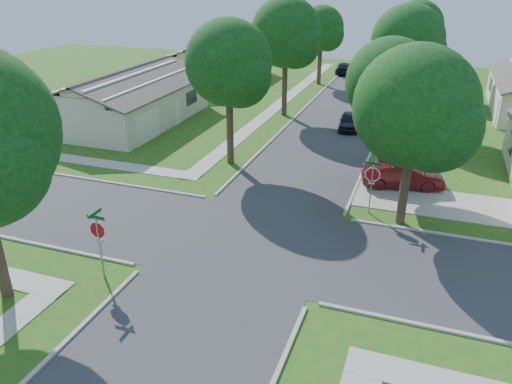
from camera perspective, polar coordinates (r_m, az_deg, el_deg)
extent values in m
plane|color=#285818|center=(23.13, -0.53, -5.64)|extent=(100.00, 100.00, 0.00)
cube|color=#333335|center=(23.13, -0.53, -5.63)|extent=(7.00, 100.00, 0.02)
cube|color=#9E9B91|center=(46.27, 18.13, 8.76)|extent=(1.20, 40.00, 0.04)
cube|color=#9E9B91|center=(48.05, 3.32, 10.48)|extent=(1.20, 40.00, 0.04)
cube|color=#9E9B91|center=(28.38, 19.79, -1.16)|extent=(8.80, 3.60, 0.05)
cube|color=gray|center=(20.93, -17.38, -6.11)|extent=(0.06, 0.06, 2.70)
cylinder|color=white|center=(20.55, -17.66, -4.19)|extent=(1.05, 0.02, 1.05)
cylinder|color=#AA0B17|center=(20.55, -17.66, -4.19)|extent=(0.90, 0.03, 0.90)
cube|color=#AA0B17|center=(20.77, -17.49, -5.33)|extent=(0.34, 0.03, 0.12)
cube|color=white|center=(20.77, -17.49, -5.33)|extent=(0.30, 0.03, 0.08)
cube|color=#0C5426|center=(20.29, -17.86, -2.77)|extent=(0.80, 0.02, 0.16)
cube|color=#0C5426|center=(20.21, -17.92, -2.32)|extent=(0.02, 0.80, 0.16)
cube|color=gray|center=(25.72, 13.00, 0.31)|extent=(0.06, 0.06, 2.70)
cylinder|color=white|center=(25.41, 13.17, 1.95)|extent=(1.05, 0.02, 1.05)
cylinder|color=#AA0B17|center=(25.41, 13.17, 1.95)|extent=(0.90, 0.03, 0.90)
cube|color=#AA0B17|center=(25.59, 13.07, 0.98)|extent=(0.34, 0.03, 0.12)
cube|color=white|center=(25.59, 13.07, 0.98)|extent=(0.30, 0.03, 0.08)
cube|color=#0C5426|center=(25.21, 13.29, 3.15)|extent=(0.80, 0.02, 0.16)
cube|color=#0C5426|center=(25.14, 13.33, 3.53)|extent=(0.02, 0.80, 0.16)
cylinder|color=#38281C|center=(29.49, 14.23, 4.64)|extent=(0.44, 0.44, 3.95)
sphere|color=#0D3612|center=(28.45, 15.05, 12.05)|extent=(4.80, 4.80, 4.80)
sphere|color=#0D3612|center=(28.06, 16.54, 10.45)|extent=(3.46, 3.46, 3.46)
sphere|color=#0D3612|center=(29.20, 13.64, 11.53)|extent=(3.26, 3.26, 3.26)
cylinder|color=#38281C|center=(40.95, 16.19, 10.17)|extent=(0.44, 0.44, 4.30)
sphere|color=#0D3612|center=(40.17, 16.94, 16.19)|extent=(5.40, 5.40, 5.40)
sphere|color=#0D3612|center=(39.69, 18.16, 14.96)|extent=(3.89, 3.89, 3.89)
sphere|color=#0D3612|center=(40.96, 15.75, 15.70)|extent=(3.67, 3.67, 3.67)
cylinder|color=#38281C|center=(53.68, 17.35, 13.20)|extent=(0.44, 0.44, 4.20)
sphere|color=#0D3612|center=(53.10, 17.93, 17.55)|extent=(5.00, 5.00, 5.00)
sphere|color=#0D3612|center=(52.64, 18.79, 16.70)|extent=(3.60, 3.60, 3.60)
sphere|color=#0D3612|center=(53.81, 17.07, 17.19)|extent=(3.40, 3.40, 3.40)
cylinder|color=#38281C|center=(31.56, -2.99, 6.96)|extent=(0.44, 0.44, 4.25)
sphere|color=#0D3612|center=(30.56, -3.17, 14.57)|extent=(5.20, 5.20, 5.20)
sphere|color=#0D3612|center=(29.87, -1.87, 13.10)|extent=(3.74, 3.74, 3.74)
sphere|color=#0D3612|center=(31.54, -4.03, 13.90)|extent=(3.54, 3.54, 3.54)
cylinder|color=#38281C|center=(42.49, 3.28, 11.67)|extent=(0.44, 0.44, 4.44)
sphere|color=#0D3612|center=(41.72, 3.44, 17.76)|extent=(5.60, 5.60, 5.60)
sphere|color=#0D3612|center=(41.01, 4.55, 16.63)|extent=(4.03, 4.03, 4.03)
sphere|color=#0D3612|center=(42.69, 2.56, 17.18)|extent=(3.81, 3.81, 3.81)
cylinder|color=#38281C|center=(54.90, 7.26, 14.16)|extent=(0.44, 0.44, 3.90)
sphere|color=#0D3612|center=(54.36, 7.48, 18.08)|extent=(4.60, 4.60, 4.60)
sphere|color=#0D3612|center=(53.81, 8.21, 17.36)|extent=(3.31, 3.31, 3.31)
sphere|color=#0D3612|center=(55.12, 6.86, 17.71)|extent=(3.13, 3.13, 3.13)
cylinder|color=#38281C|center=(25.01, 16.56, 0.24)|extent=(0.44, 0.44, 3.54)
sphere|color=#0D3612|center=(23.70, 17.74, 9.29)|extent=(5.60, 5.60, 5.60)
sphere|color=#0D3612|center=(23.34, 19.85, 6.98)|extent=(4.03, 4.03, 4.03)
sphere|color=#0D3612|center=(24.55, 15.71, 8.68)|extent=(3.81, 3.81, 3.81)
cube|color=#1E2633|center=(34.90, 27.09, 5.00)|extent=(0.06, 1.80, 1.10)
cube|color=silver|center=(45.41, 25.70, 8.70)|extent=(0.06, 3.20, 2.20)
cube|color=silver|center=(49.84, 25.30, 9.88)|extent=(0.06, 0.90, 2.00)
cube|color=#1E2633|center=(52.26, 25.22, 11.11)|extent=(0.06, 1.80, 1.10)
cube|color=beige|center=(42.07, -14.35, 9.68)|extent=(8.00, 13.00, 2.80)
cube|color=#4B4540|center=(40.55, -12.23, 12.33)|extent=(4.42, 13.60, 1.56)
cube|color=#4B4540|center=(42.75, -16.93, 12.45)|extent=(4.42, 13.60, 1.56)
cube|color=silver|center=(36.87, -12.29, 7.35)|extent=(0.06, 3.20, 2.20)
cube|color=silver|center=(40.67, -8.97, 9.06)|extent=(0.06, 0.90, 2.00)
cube|color=#1E2633|center=(42.76, -7.37, 10.67)|extent=(0.06, 1.80, 1.10)
cube|color=beige|center=(56.63, -4.79, 14.01)|extent=(8.00, 13.00, 2.80)
cube|color=#4B4540|center=(55.52, -2.90, 16.00)|extent=(4.42, 13.60, 1.56)
cube|color=#4B4540|center=(57.14, -6.77, 16.11)|extent=(4.42, 13.60, 1.56)
cube|color=silver|center=(51.62, -2.38, 12.71)|extent=(0.06, 3.20, 2.20)
cube|color=silver|center=(55.80, -0.61, 13.52)|extent=(0.06, 0.90, 2.00)
cube|color=#1E2633|center=(58.11, 0.30, 14.51)|extent=(0.06, 1.80, 1.10)
imported|color=#4C0F12|center=(29.57, 16.41, 1.88)|extent=(4.75, 2.52, 1.49)
imported|color=black|center=(39.63, 10.61, 7.98)|extent=(1.89, 3.86, 1.27)
imported|color=black|center=(61.27, 10.03, 13.80)|extent=(2.16, 4.50, 1.26)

